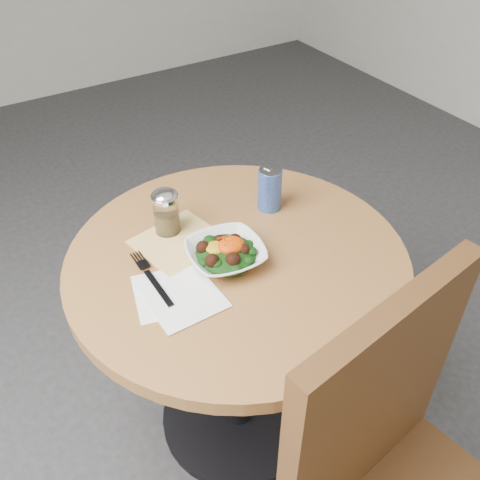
{
  "coord_description": "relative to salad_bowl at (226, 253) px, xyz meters",
  "views": [
    {
      "loc": [
        -0.55,
        -0.9,
        1.67
      ],
      "look_at": [
        0.0,
        -0.01,
        0.81
      ],
      "focal_mm": 40.0,
      "sensor_mm": 36.0,
      "label": 1
    }
  ],
  "objects": [
    {
      "name": "ground",
      "position": [
        0.04,
        0.01,
        -0.78
      ],
      "size": [
        6.0,
        6.0,
        0.0
      ],
      "primitive_type": "plane",
      "color": "#2D2D2F",
      "rests_on": "ground"
    },
    {
      "name": "table",
      "position": [
        0.04,
        0.01,
        -0.22
      ],
      "size": [
        0.9,
        0.9,
        0.75
      ],
      "color": "black",
      "rests_on": "ground"
    },
    {
      "name": "cloth_napkin",
      "position": [
        -0.07,
        0.14,
        -0.03
      ],
      "size": [
        0.25,
        0.23,
        0.0
      ],
      "primitive_type": "cube",
      "rotation": [
        0.0,
        0.0,
        0.2
      ],
      "color": "orange",
      "rests_on": "table"
    },
    {
      "name": "paper_napkins",
      "position": [
        -0.16,
        -0.05,
        -0.03
      ],
      "size": [
        0.21,
        0.23,
        0.0
      ],
      "color": "white",
      "rests_on": "table"
    },
    {
      "name": "salad_bowl",
      "position": [
        0.0,
        0.0,
        0.0
      ],
      "size": [
        0.22,
        0.22,
        0.07
      ],
      "color": "white",
      "rests_on": "table"
    },
    {
      "name": "fork",
      "position": [
        -0.19,
        0.05,
        -0.02
      ],
      "size": [
        0.03,
        0.22,
        0.0
      ],
      "color": "black",
      "rests_on": "table"
    },
    {
      "name": "spice_shaker",
      "position": [
        -0.07,
        0.19,
        0.04
      ],
      "size": [
        0.07,
        0.07,
        0.13
      ],
      "color": "silver",
      "rests_on": "table"
    },
    {
      "name": "beverage_can",
      "position": [
        0.23,
        0.14,
        0.04
      ],
      "size": [
        0.07,
        0.07,
        0.13
      ],
      "color": "#0D1E94",
      "rests_on": "table"
    }
  ]
}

